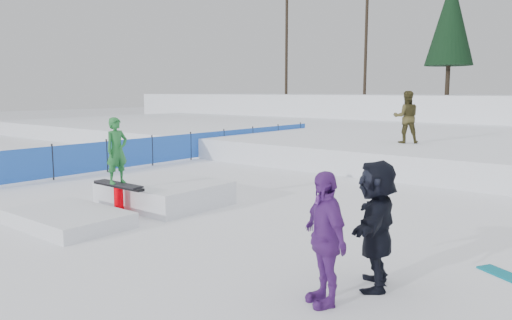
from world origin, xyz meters
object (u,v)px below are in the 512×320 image
Objects in this scene: walker_olive at (406,117)px; spectator_dark at (376,224)px; jib_rail_feature at (140,196)px; safety_fence at (191,146)px; spectator_purple at (324,238)px.

spectator_dark is (4.26, -11.27, -0.86)m from walker_olive.
walker_olive reaches higher than jib_rail_feature.
jib_rail_feature is (-6.13, 0.82, -0.58)m from spectator_dark.
spectator_dark is (11.26, -7.27, 0.33)m from safety_fence.
spectator_dark is at bearing -32.86° from safety_fence.
jib_rail_feature is at bearing -163.25° from spectator_purple.
walker_olive is at bearing 177.90° from spectator_dark.
walker_olive is 12.07m from spectator_dark.
jib_rail_feature reaches higher than safety_fence.
spectator_purple reaches higher than safety_fence.
walker_olive is at bearing 29.71° from safety_fence.
walker_olive is at bearing 141.37° from spectator_purple.
safety_fence is 13.40m from spectator_dark.
spectator_purple is 0.95m from spectator_dark.
spectator_dark is 0.40× the size of jib_rail_feature.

